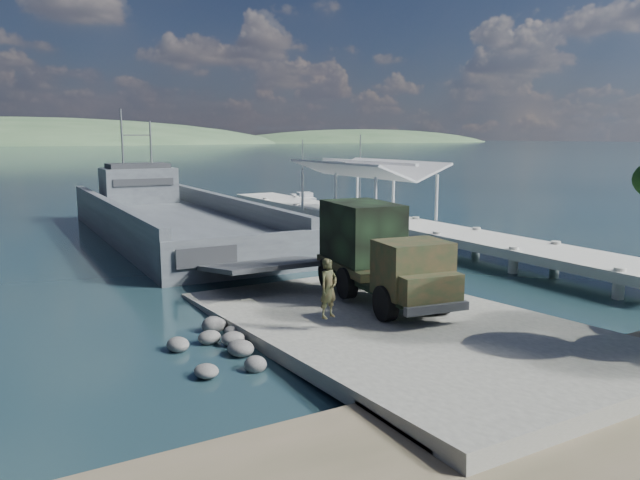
# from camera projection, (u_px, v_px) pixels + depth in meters

# --- Properties ---
(ground) EXTENTS (1400.00, 1400.00, 0.00)m
(ground) POSITION_uv_depth(u_px,v_px,m) (378.00, 326.00, 23.32)
(ground) COLOR #19363D
(ground) RESTS_ON ground
(boat_ramp) EXTENTS (10.00, 18.00, 0.50)m
(boat_ramp) POSITION_uv_depth(u_px,v_px,m) (394.00, 327.00, 22.43)
(boat_ramp) COLOR slate
(boat_ramp) RESTS_ON ground
(shoreline_rocks) EXTENTS (3.20, 5.60, 0.90)m
(shoreline_rocks) POSITION_uv_depth(u_px,v_px,m) (217.00, 351.00, 20.68)
(shoreline_rocks) COLOR #4D4C4A
(shoreline_rocks) RESTS_ON ground
(distant_headlands) EXTENTS (1000.00, 240.00, 48.00)m
(distant_headlands) POSITION_uv_depth(u_px,v_px,m) (41.00, 144.00, 525.66)
(distant_headlands) COLOR #385636
(distant_headlands) RESTS_ON ground
(pier) EXTENTS (6.40, 44.00, 6.10)m
(pier) POSITION_uv_depth(u_px,v_px,m) (375.00, 211.00, 45.51)
(pier) COLOR #BABBAF
(pier) RESTS_ON ground
(landing_craft) EXTENTS (9.40, 33.70, 9.94)m
(landing_craft) POSITION_uv_depth(u_px,v_px,m) (171.00, 227.00, 43.21)
(landing_craft) COLOR #444A50
(landing_craft) RESTS_ON ground
(military_truck) EXTENTS (3.64, 8.43, 3.78)m
(military_truck) POSITION_uv_depth(u_px,v_px,m) (377.00, 253.00, 25.08)
(military_truck) COLOR black
(military_truck) RESTS_ON boat_ramp
(soldier) EXTENTS (0.86, 0.69, 2.05)m
(soldier) POSITION_uv_depth(u_px,v_px,m) (328.00, 299.00, 21.25)
(soldier) COLOR #1E321C
(soldier) RESTS_ON boat_ramp
(sailboat_near) EXTENTS (2.26, 6.18, 7.37)m
(sailboat_near) POSITION_uv_depth(u_px,v_px,m) (360.00, 210.00, 56.30)
(sailboat_near) COLOR silver
(sailboat_near) RESTS_ON ground
(sailboat_far) EXTENTS (3.14, 5.88, 6.87)m
(sailboat_far) POSITION_uv_depth(u_px,v_px,m) (303.00, 199.00, 66.44)
(sailboat_far) COLOR silver
(sailboat_far) RESTS_ON ground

